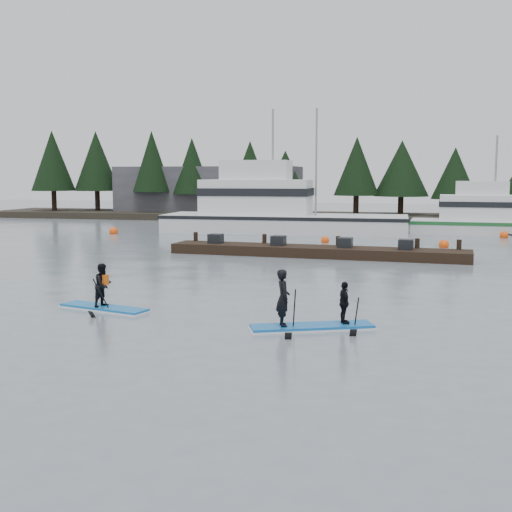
% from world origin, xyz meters
% --- Properties ---
extents(ground, '(160.00, 160.00, 0.00)m').
position_xyz_m(ground, '(0.00, 0.00, 0.00)').
color(ground, slate).
rests_on(ground, ground).
extents(far_shore, '(70.00, 8.00, 0.60)m').
position_xyz_m(far_shore, '(0.00, 42.00, 0.30)').
color(far_shore, '#2D281E').
rests_on(far_shore, ground).
extents(treeline, '(60.00, 4.00, 8.00)m').
position_xyz_m(treeline, '(0.00, 42.00, 0.00)').
color(treeline, black).
rests_on(treeline, ground).
extents(waterfront_building, '(18.00, 6.00, 5.00)m').
position_xyz_m(waterfront_building, '(-14.00, 44.00, 2.50)').
color(waterfront_building, '#4C4C51').
rests_on(waterfront_building, ground).
extents(fishing_boat_large, '(17.66, 5.18, 9.93)m').
position_xyz_m(fishing_boat_large, '(-3.84, 28.52, 0.75)').
color(fishing_boat_large, silver).
rests_on(fishing_boat_large, ground).
extents(fishing_boat_medium, '(12.60, 4.11, 7.69)m').
position_xyz_m(fishing_boat_medium, '(11.60, 30.25, 0.53)').
color(fishing_boat_medium, silver).
rests_on(fishing_boat_medium, ground).
extents(floating_dock, '(15.44, 3.09, 0.51)m').
position_xyz_m(floating_dock, '(0.98, 15.07, 0.26)').
color(floating_dock, black).
rests_on(floating_dock, ground).
extents(buoy_c, '(0.58, 0.58, 0.58)m').
position_xyz_m(buoy_c, '(11.78, 27.80, 0.00)').
color(buoy_c, '#FF4F0C').
rests_on(buoy_c, ground).
extents(buoy_b, '(0.51, 0.51, 0.51)m').
position_xyz_m(buoy_b, '(0.55, 22.02, 0.00)').
color(buoy_b, '#FF4F0C').
rests_on(buoy_b, ground).
extents(buoy_a, '(0.61, 0.61, 0.61)m').
position_xyz_m(buoy_a, '(-14.90, 24.47, 0.00)').
color(buoy_a, '#FF4F0C').
rests_on(buoy_a, ground).
extents(buoy_d, '(0.58, 0.58, 0.58)m').
position_xyz_m(buoy_d, '(7.58, 20.93, 0.00)').
color(buoy_d, '#FF4F0C').
rests_on(buoy_d, ground).
extents(paddleboard_solo, '(3.07, 1.45, 1.89)m').
position_xyz_m(paddleboard_solo, '(-3.50, 0.43, 0.53)').
color(paddleboard_solo, '#1266AC').
rests_on(paddleboard_solo, ground).
extents(paddleboard_duo, '(3.38, 2.01, 2.15)m').
position_xyz_m(paddleboard_duo, '(3.08, -0.58, 0.53)').
color(paddleboard_duo, '#125EAB').
rests_on(paddleboard_duo, ground).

